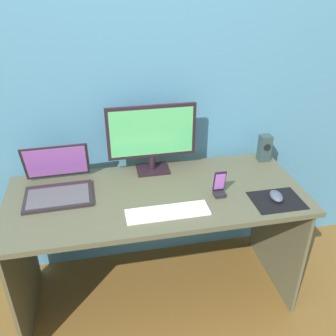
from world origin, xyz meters
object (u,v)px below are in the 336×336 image
(laptop, at_px, (58,184))
(keyboard_external, at_px, (168,212))
(mouse, at_px, (276,196))
(phone_in_dock, at_px, (219,187))
(monitor, at_px, (152,136))
(speaker_right, at_px, (265,148))

(laptop, xyz_separation_m, keyboard_external, (0.52, -0.29, -0.04))
(mouse, bearing_deg, phone_in_dock, 166.16)
(mouse, relative_size, phone_in_dock, 0.72)
(monitor, relative_size, laptop, 1.41)
(monitor, bearing_deg, speaker_right, -0.69)
(mouse, distance_m, phone_in_dock, 0.29)
(laptop, bearing_deg, phone_in_dock, -13.29)
(monitor, bearing_deg, keyboard_external, -89.49)
(laptop, relative_size, phone_in_dock, 2.50)
(laptop, height_order, mouse, laptop)
(keyboard_external, bearing_deg, laptop, 150.22)
(laptop, height_order, keyboard_external, laptop)
(mouse, xyz_separation_m, phone_in_dock, (-0.27, 0.10, 0.03))
(monitor, xyz_separation_m, mouse, (0.56, -0.42, -0.19))
(speaker_right, relative_size, keyboard_external, 0.40)
(monitor, height_order, phone_in_dock, monitor)
(monitor, xyz_separation_m, laptop, (-0.51, -0.13, -0.17))
(speaker_right, xyz_separation_m, phone_in_dock, (-0.38, -0.31, -0.03))
(phone_in_dock, bearing_deg, keyboard_external, -160.81)
(speaker_right, height_order, laptop, laptop)
(keyboard_external, height_order, phone_in_dock, phone_in_dock)
(monitor, bearing_deg, mouse, -36.75)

